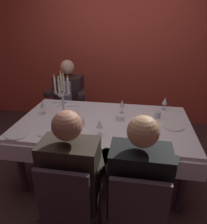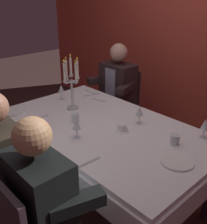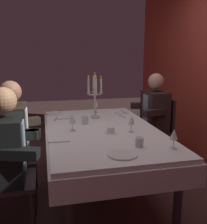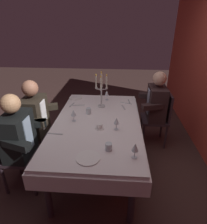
{
  "view_description": "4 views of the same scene",
  "coord_description": "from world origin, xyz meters",
  "px_view_note": "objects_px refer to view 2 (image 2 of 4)",
  "views": [
    {
      "loc": [
        0.33,
        -2.05,
        1.79
      ],
      "look_at": [
        -0.01,
        0.03,
        0.84
      ],
      "focal_mm": 33.19,
      "sensor_mm": 36.0,
      "label": 1
    },
    {
      "loc": [
        1.56,
        -1.46,
        1.84
      ],
      "look_at": [
        -0.02,
        0.01,
        0.86
      ],
      "focal_mm": 44.18,
      "sensor_mm": 36.0,
      "label": 2
    },
    {
      "loc": [
        2.55,
        -0.57,
        1.49
      ],
      "look_at": [
        -0.07,
        0.03,
        0.9
      ],
      "focal_mm": 42.55,
      "sensor_mm": 36.0,
      "label": 3
    },
    {
      "loc": [
        2.22,
        0.25,
        1.96
      ],
      "look_at": [
        -0.04,
        0.08,
        0.86
      ],
      "focal_mm": 31.26,
      "sensor_mm": 36.0,
      "label": 4
    }
  ],
  "objects_px": {
    "coffee_cup_0": "(122,127)",
    "seated_diner_2": "(39,197)",
    "wine_glass_1": "(76,124)",
    "water_tumbler_1": "(75,118)",
    "wine_glass_2": "(139,111)",
    "water_tumbler_0": "(175,139)",
    "seated_diner_1": "(1,160)",
    "dinner_plate_1": "(14,111)",
    "candelabra": "(72,84)",
    "seated_diner_0": "(118,85)",
    "wine_glass_3": "(205,125)",
    "dinner_plate_0": "(177,161)",
    "wine_glass_0": "(61,89)",
    "dining_table": "(104,137)"
  },
  "relations": [
    {
      "from": "water_tumbler_1",
      "to": "dinner_plate_1",
      "type": "bearing_deg",
      "value": -152.29
    },
    {
      "from": "wine_glass_3",
      "to": "seated_diner_1",
      "type": "xyz_separation_m",
      "value": [
        -0.81,
        -1.32,
        -0.12
      ]
    },
    {
      "from": "dinner_plate_1",
      "to": "dining_table",
      "type": "bearing_deg",
      "value": 29.17
    },
    {
      "from": "dinner_plate_0",
      "to": "wine_glass_0",
      "type": "xyz_separation_m",
      "value": [
        -1.5,
        0.09,
        0.11
      ]
    },
    {
      "from": "wine_glass_0",
      "to": "water_tumbler_0",
      "type": "relative_size",
      "value": 2.05
    },
    {
      "from": "wine_glass_0",
      "to": "wine_glass_2",
      "type": "height_order",
      "value": "same"
    },
    {
      "from": "dinner_plate_0",
      "to": "wine_glass_1",
      "type": "height_order",
      "value": "wine_glass_1"
    },
    {
      "from": "wine_glass_0",
      "to": "wine_glass_2",
      "type": "xyz_separation_m",
      "value": [
        0.93,
        0.17,
        -0.0
      ]
    },
    {
      "from": "wine_glass_2",
      "to": "water_tumbler_0",
      "type": "relative_size",
      "value": 2.05
    },
    {
      "from": "coffee_cup_0",
      "to": "seated_diner_2",
      "type": "height_order",
      "value": "seated_diner_2"
    },
    {
      "from": "water_tumbler_1",
      "to": "coffee_cup_0",
      "type": "bearing_deg",
      "value": 25.95
    },
    {
      "from": "wine_glass_2",
      "to": "seated_diner_2",
      "type": "bearing_deg",
      "value": -79.32
    },
    {
      "from": "wine_glass_1",
      "to": "seated_diner_0",
      "type": "height_order",
      "value": "seated_diner_0"
    },
    {
      "from": "coffee_cup_0",
      "to": "seated_diner_1",
      "type": "xyz_separation_m",
      "value": [
        -0.28,
        -0.93,
        -0.03
      ]
    },
    {
      "from": "wine_glass_1",
      "to": "wine_glass_3",
      "type": "distance_m",
      "value": 1.01
    },
    {
      "from": "dinner_plate_1",
      "to": "water_tumbler_1",
      "type": "height_order",
      "value": "water_tumbler_1"
    },
    {
      "from": "dinner_plate_1",
      "to": "seated_diner_1",
      "type": "distance_m",
      "value": 0.82
    },
    {
      "from": "candelabra",
      "to": "coffee_cup_0",
      "type": "distance_m",
      "value": 0.68
    },
    {
      "from": "dinner_plate_0",
      "to": "water_tumbler_1",
      "type": "relative_size",
      "value": 2.81
    },
    {
      "from": "dinner_plate_1",
      "to": "seated_diner_2",
      "type": "height_order",
      "value": "seated_diner_2"
    },
    {
      "from": "wine_glass_1",
      "to": "seated_diner_1",
      "type": "height_order",
      "value": "seated_diner_1"
    },
    {
      "from": "wine_glass_2",
      "to": "seated_diner_1",
      "type": "distance_m",
      "value": 1.18
    },
    {
      "from": "dining_table",
      "to": "wine_glass_3",
      "type": "relative_size",
      "value": 11.83
    },
    {
      "from": "water_tumbler_1",
      "to": "seated_diner_2",
      "type": "xyz_separation_m",
      "value": [
        0.62,
        -0.74,
        -0.05
      ]
    },
    {
      "from": "candelabra",
      "to": "wine_glass_2",
      "type": "bearing_deg",
      "value": 19.68
    },
    {
      "from": "wine_glass_3",
      "to": "seated_diner_0",
      "type": "bearing_deg",
      "value": 161.98
    },
    {
      "from": "seated_diner_0",
      "to": "seated_diner_2",
      "type": "height_order",
      "value": "same"
    },
    {
      "from": "water_tumbler_0",
      "to": "seated_diner_1",
      "type": "bearing_deg",
      "value": -123.5
    },
    {
      "from": "coffee_cup_0",
      "to": "dinner_plate_1",
      "type": "bearing_deg",
      "value": -152.99
    },
    {
      "from": "wine_glass_0",
      "to": "coffee_cup_0",
      "type": "xyz_separation_m",
      "value": [
        0.92,
        -0.04,
        -0.09
      ]
    },
    {
      "from": "wine_glass_0",
      "to": "wine_glass_1",
      "type": "bearing_deg",
      "value": -27.08
    },
    {
      "from": "water_tumbler_0",
      "to": "seated_diner_2",
      "type": "height_order",
      "value": "seated_diner_2"
    },
    {
      "from": "dining_table",
      "to": "wine_glass_1",
      "type": "bearing_deg",
      "value": -88.88
    },
    {
      "from": "wine_glass_2",
      "to": "seated_diner_1",
      "type": "height_order",
      "value": "seated_diner_1"
    },
    {
      "from": "wine_glass_1",
      "to": "water_tumbler_1",
      "type": "bearing_deg",
      "value": 144.57
    },
    {
      "from": "dinner_plate_1",
      "to": "wine_glass_2",
      "type": "height_order",
      "value": "wine_glass_2"
    },
    {
      "from": "candelabra",
      "to": "wine_glass_3",
      "type": "bearing_deg",
      "value": 19.6
    },
    {
      "from": "seated_diner_0",
      "to": "water_tumbler_0",
      "type": "bearing_deg",
      "value": -28.71
    },
    {
      "from": "wine_glass_1",
      "to": "wine_glass_2",
      "type": "xyz_separation_m",
      "value": [
        0.17,
        0.56,
        -0.0
      ]
    },
    {
      "from": "dinner_plate_0",
      "to": "water_tumbler_0",
      "type": "height_order",
      "value": "water_tumbler_0"
    },
    {
      "from": "wine_glass_3",
      "to": "water_tumbler_0",
      "type": "relative_size",
      "value": 2.05
    },
    {
      "from": "dinner_plate_0",
      "to": "water_tumbler_0",
      "type": "distance_m",
      "value": 0.24
    },
    {
      "from": "candelabra",
      "to": "seated_diner_0",
      "type": "relative_size",
      "value": 0.44
    },
    {
      "from": "water_tumbler_1",
      "to": "wine_glass_3",
      "type": "bearing_deg",
      "value": 32.17
    },
    {
      "from": "water_tumbler_0",
      "to": "dinner_plate_1",
      "type": "bearing_deg",
      "value": -155.83
    },
    {
      "from": "candelabra",
      "to": "dinner_plate_1",
      "type": "xyz_separation_m",
      "value": [
        -0.32,
        -0.46,
        -0.25
      ]
    },
    {
      "from": "dinner_plate_1",
      "to": "seated_diner_0",
      "type": "xyz_separation_m",
      "value": [
        0.11,
        1.33,
        -0.01
      ]
    },
    {
      "from": "wine_glass_1",
      "to": "wine_glass_2",
      "type": "height_order",
      "value": "same"
    },
    {
      "from": "coffee_cup_0",
      "to": "water_tumbler_1",
      "type": "bearing_deg",
      "value": -154.05
    },
    {
      "from": "wine_glass_1",
      "to": "coffee_cup_0",
      "type": "xyz_separation_m",
      "value": [
        0.16,
        0.35,
        -0.09
      ]
    }
  ]
}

